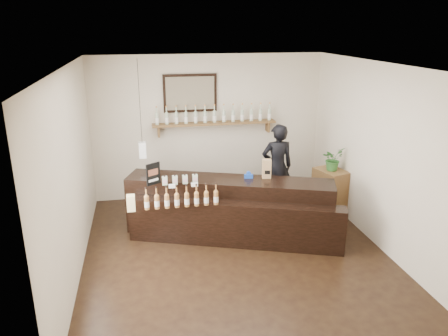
% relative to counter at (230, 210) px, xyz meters
% --- Properties ---
extents(ground, '(5.00, 5.00, 0.00)m').
position_rel_counter_xyz_m(ground, '(-0.04, -0.58, -0.44)').
color(ground, black).
rests_on(ground, ground).
extents(room_shell, '(5.00, 5.00, 5.00)m').
position_rel_counter_xyz_m(room_shell, '(-0.04, -0.58, 1.26)').
color(room_shell, beige).
rests_on(room_shell, ground).
extents(back_wall_decor, '(2.66, 0.96, 1.69)m').
position_rel_counter_xyz_m(back_wall_decor, '(-0.19, 1.80, 1.31)').
color(back_wall_decor, brown).
rests_on(back_wall_decor, ground).
extents(counter, '(3.37, 2.01, 1.10)m').
position_rel_counter_xyz_m(counter, '(0.00, 0.00, 0.00)').
color(counter, black).
rests_on(counter, ground).
extents(promo_sign, '(0.22, 0.15, 0.35)m').
position_rel_counter_xyz_m(promo_sign, '(-1.20, 0.11, 0.67)').
color(promo_sign, black).
rests_on(promo_sign, counter).
extents(paper_bag, '(0.16, 0.13, 0.31)m').
position_rel_counter_xyz_m(paper_bag, '(0.62, 0.08, 0.65)').
color(paper_bag, '#A5834F').
rests_on(paper_bag, counter).
extents(tape_dispenser, '(0.15, 0.08, 0.12)m').
position_rel_counter_xyz_m(tape_dispenser, '(0.33, 0.11, 0.54)').
color(tape_dispenser, '#1843AA').
rests_on(tape_dispenser, counter).
extents(side_cabinet, '(0.57, 0.68, 0.85)m').
position_rel_counter_xyz_m(side_cabinet, '(1.96, 0.50, -0.02)').
color(side_cabinet, brown).
rests_on(side_cabinet, ground).
extents(potted_plant, '(0.49, 0.47, 0.42)m').
position_rel_counter_xyz_m(potted_plant, '(1.96, 0.50, 0.61)').
color(potted_plant, '#316C2B').
rests_on(potted_plant, side_cabinet).
extents(shopkeeper, '(0.67, 0.44, 1.83)m').
position_rel_counter_xyz_m(shopkeeper, '(1.09, 0.97, 0.47)').
color(shopkeeper, black).
rests_on(shopkeeper, ground).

